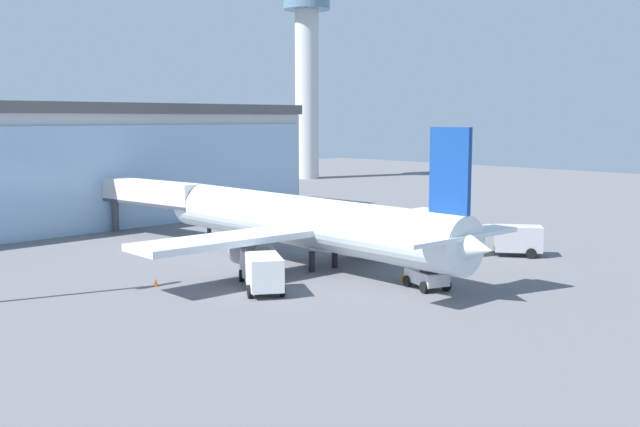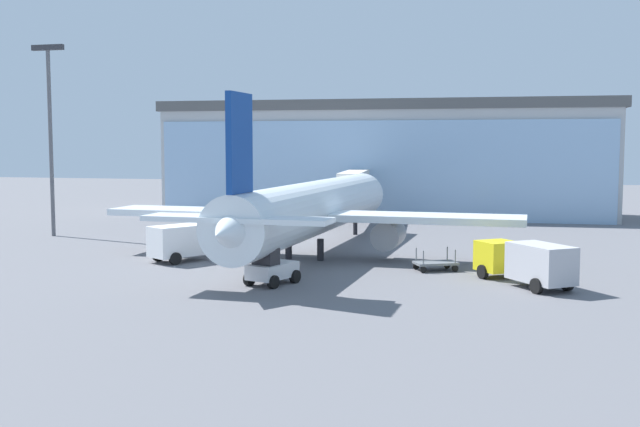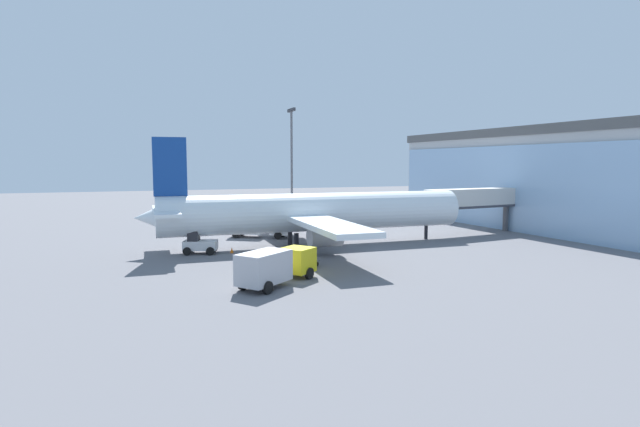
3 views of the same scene
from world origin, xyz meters
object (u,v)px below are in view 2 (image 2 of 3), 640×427
pushback_tug (271,269)px  safety_cone_wingtip (169,244)px  apron_light_mast (50,123)px  baggage_cart (435,263)px  catering_truck (194,240)px  fuel_truck (526,261)px  airplane (313,209)px  safety_cone_nose (297,272)px  jet_bridge (355,184)px

pushback_tug → safety_cone_wingtip: pushback_tug is taller
apron_light_mast → baggage_cart: size_ratio=5.46×
catering_truck → fuel_truck: (23.60, -4.29, 0.00)m
fuel_truck → pushback_tug: fuel_truck is taller
catering_truck → baggage_cart: size_ratio=2.30×
fuel_truck → baggage_cart: (-5.83, 3.93, -0.97)m
airplane → safety_cone_wingtip: airplane is taller
pushback_tug → safety_cone_nose: pushback_tug is taller
fuel_truck → baggage_cart: 7.10m
catering_truck → baggage_cart: bearing=-60.1°
fuel_truck → safety_cone_wingtip: fuel_truck is taller
jet_bridge → safety_cone_nose: bearing=178.6°
safety_cone_wingtip → fuel_truck: bearing=-19.8°
pushback_tug → baggage_cart: bearing=-31.8°
airplane → pushback_tug: airplane is taller
fuel_truck → baggage_cart: bearing=18.4°
jet_bridge → catering_truck: (-6.47, -26.61, -2.89)m
apron_light_mast → catering_truck: apron_light_mast is taller
airplane → fuel_truck: (15.63, -8.38, -2.13)m
safety_cone_wingtip → pushback_tug: bearing=-45.7°
jet_bridge → fuel_truck: (17.14, -30.90, -2.89)m
fuel_truck → safety_cone_nose: bearing=54.7°
apron_light_mast → catering_truck: 23.18m
fuel_truck → baggage_cart: fuel_truck is taller
airplane → safety_cone_wingtip: bearing=83.1°
baggage_cart → pushback_tug: (-9.13, -7.59, 0.47)m
catering_truck → safety_cone_nose: bearing=-86.4°
safety_cone_wingtip → apron_light_mast: bearing=163.1°
baggage_cart → safety_cone_wingtip: baggage_cart is taller
pushback_tug → safety_cone_nose: bearing=4.8°
airplane → baggage_cart: bearing=-113.0°
apron_light_mast → fuel_truck: 45.67m
fuel_truck → jet_bridge: bearing=-8.6°
jet_bridge → airplane: (1.50, -22.52, -0.76)m
baggage_cart → safety_cone_nose: (-8.39, -4.51, -0.23)m
airplane → safety_cone_wingtip: size_ratio=66.85×
jet_bridge → pushback_tug: 34.78m
apron_light_mast → airplane: apron_light_mast is taller
jet_bridge → airplane: 22.58m
apron_light_mast → safety_cone_nose: (28.15, -15.03, -10.24)m
jet_bridge → safety_cone_wingtip: 23.93m
apron_light_mast → baggage_cart: 39.32m
safety_cone_nose → safety_cone_wingtip: 17.94m
apron_light_mast → airplane: 28.27m
jet_bridge → fuel_truck: bearing=-157.7°
jet_bridge → catering_truck: 27.53m
baggage_cart → pushback_tug: bearing=13.2°
catering_truck → fuel_truck: size_ratio=1.04×
pushback_tug → safety_cone_nose: 3.24m
pushback_tug → catering_truck: bearing=65.9°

